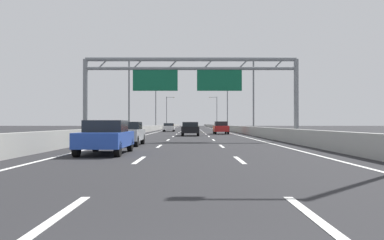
{
  "coord_description": "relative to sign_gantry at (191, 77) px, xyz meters",
  "views": [
    {
      "loc": [
        0.09,
        -2.39,
        1.32
      ],
      "look_at": [
        -0.1,
        65.76,
        1.89
      ],
      "focal_mm": 38.81,
      "sensor_mm": 36.0,
      "label": 1
    }
  ],
  "objects": [
    {
      "name": "ground_plane",
      "position": [
        0.06,
        70.97,
        -4.82
      ],
      "size": [
        260.0,
        260.0,
        0.0
      ],
      "primitive_type": "plane",
      "color": "#262628"
    },
    {
      "name": "lane_dash_left_0",
      "position": [
        -1.74,
        -25.53,
        -4.81
      ],
      "size": [
        0.16,
        3.0,
        0.01
      ],
      "primitive_type": "cube",
      "color": "white",
      "rests_on": "ground_plane"
    },
    {
      "name": "lane_dash_left_1",
      "position": [
        -1.74,
        -16.53,
        -4.81
      ],
      "size": [
        0.16,
        3.0,
        0.01
      ],
      "primitive_type": "cube",
      "color": "white",
      "rests_on": "ground_plane"
    },
    {
      "name": "lane_dash_left_2",
      "position": [
        -1.74,
        -7.53,
        -4.81
      ],
      "size": [
        0.16,
        3.0,
        0.01
      ],
      "primitive_type": "cube",
      "color": "white",
      "rests_on": "ground_plane"
    },
    {
      "name": "lane_dash_left_3",
      "position": [
        -1.74,
        1.47,
        -4.81
      ],
      "size": [
        0.16,
        3.0,
        0.01
      ],
      "primitive_type": "cube",
      "color": "white",
      "rests_on": "ground_plane"
    },
    {
      "name": "lane_dash_left_4",
      "position": [
        -1.74,
        10.47,
        -4.81
      ],
      "size": [
        0.16,
        3.0,
        0.01
      ],
      "primitive_type": "cube",
      "color": "white",
      "rests_on": "ground_plane"
    },
    {
      "name": "lane_dash_left_5",
      "position": [
        -1.74,
        19.47,
        -4.81
      ],
      "size": [
        0.16,
        3.0,
        0.01
      ],
      "primitive_type": "cube",
      "color": "white",
      "rests_on": "ground_plane"
    },
    {
      "name": "lane_dash_left_6",
      "position": [
        -1.74,
        28.47,
        -4.81
      ],
      "size": [
        0.16,
        3.0,
        0.01
      ],
      "primitive_type": "cube",
      "color": "white",
      "rests_on": "ground_plane"
    },
    {
      "name": "lane_dash_left_7",
      "position": [
        -1.74,
        37.47,
        -4.81
      ],
      "size": [
        0.16,
        3.0,
        0.01
      ],
      "primitive_type": "cube",
      "color": "white",
      "rests_on": "ground_plane"
    },
    {
      "name": "lane_dash_left_8",
      "position": [
        -1.74,
        46.47,
        -4.81
      ],
      "size": [
        0.16,
        3.0,
        0.01
      ],
      "primitive_type": "cube",
      "color": "white",
      "rests_on": "ground_plane"
    },
    {
      "name": "lane_dash_left_9",
      "position": [
        -1.74,
        55.47,
        -4.81
      ],
      "size": [
        0.16,
        3.0,
        0.01
      ],
      "primitive_type": "cube",
      "color": "white",
      "rests_on": "ground_plane"
    },
    {
      "name": "lane_dash_left_10",
      "position": [
        -1.74,
        64.47,
        -4.81
      ],
      "size": [
        0.16,
        3.0,
        0.01
      ],
      "primitive_type": "cube",
      "color": "white",
      "rests_on": "ground_plane"
    },
    {
      "name": "lane_dash_left_11",
      "position": [
        -1.74,
        73.47,
        -4.81
      ],
      "size": [
        0.16,
        3.0,
        0.01
      ],
      "primitive_type": "cube",
      "color": "white",
      "rests_on": "ground_plane"
    },
    {
      "name": "lane_dash_left_12",
      "position": [
        -1.74,
        82.47,
        -4.81
      ],
      "size": [
        0.16,
        3.0,
        0.01
      ],
      "primitive_type": "cube",
      "color": "white",
      "rests_on": "ground_plane"
    },
    {
      "name": "lane_dash_left_13",
      "position": [
        -1.74,
        91.47,
        -4.81
      ],
      "size": [
        0.16,
        3.0,
        0.01
      ],
      "primitive_type": "cube",
      "color": "white",
      "rests_on": "ground_plane"
    },
    {
      "name": "lane_dash_left_14",
      "position": [
        -1.74,
        100.47,
        -4.81
      ],
      "size": [
        0.16,
        3.0,
        0.01
      ],
      "primitive_type": "cube",
      "color": "white",
      "rests_on": "ground_plane"
    },
    {
      "name": "lane_dash_left_15",
      "position": [
        -1.74,
        109.47,
        -4.81
      ],
      "size": [
        0.16,
        3.0,
        0.01
      ],
      "primitive_type": "cube",
      "color": "white",
      "rests_on": "ground_plane"
    },
    {
      "name": "lane_dash_left_16",
      "position": [
        -1.74,
        118.47,
        -4.81
      ],
      "size": [
        0.16,
        3.0,
        0.01
      ],
      "primitive_type": "cube",
      "color": "white",
      "rests_on": "ground_plane"
    },
    {
      "name": "lane_dash_left_17",
      "position": [
        -1.74,
        127.47,
        -4.81
      ],
      "size": [
        0.16,
        3.0,
        0.01
      ],
      "primitive_type": "cube",
      "color": "white",
      "rests_on": "ground_plane"
    },
    {
      "name": "lane_dash_right_0",
      "position": [
        1.86,
        -25.53,
        -4.81
      ],
      "size": [
        0.16,
        3.0,
        0.01
      ],
      "primitive_type": "cube",
      "color": "white",
      "rests_on": "ground_plane"
    },
    {
      "name": "lane_dash_right_1",
      "position": [
        1.86,
        -16.53,
        -4.81
      ],
      "size": [
        0.16,
        3.0,
        0.01
      ],
      "primitive_type": "cube",
      "color": "white",
      "rests_on": "ground_plane"
    },
    {
      "name": "lane_dash_right_2",
      "position": [
        1.86,
        -7.53,
        -4.81
      ],
      "size": [
        0.16,
        3.0,
        0.01
      ],
      "primitive_type": "cube",
      "color": "white",
      "rests_on": "ground_plane"
    },
    {
      "name": "lane_dash_right_3",
      "position": [
        1.86,
        1.47,
        -4.81
      ],
      "size": [
        0.16,
        3.0,
        0.01
      ],
      "primitive_type": "cube",
      "color": "white",
      "rests_on": "ground_plane"
    },
    {
      "name": "lane_dash_right_4",
      "position": [
        1.86,
        10.47,
        -4.81
      ],
      "size": [
        0.16,
        3.0,
        0.01
      ],
      "primitive_type": "cube",
      "color": "white",
      "rests_on": "ground_plane"
    },
    {
      "name": "lane_dash_right_5",
      "position": [
        1.86,
        19.47,
        -4.81
      ],
      "size": [
        0.16,
        3.0,
        0.01
      ],
      "primitive_type": "cube",
      "color": "white",
      "rests_on": "ground_plane"
    },
    {
      "name": "lane_dash_right_6",
      "position": [
        1.86,
        28.47,
        -4.81
      ],
      "size": [
        0.16,
        3.0,
        0.01
      ],
      "primitive_type": "cube",
      "color": "white",
      "rests_on": "ground_plane"
    },
    {
      "name": "lane_dash_right_7",
      "position": [
        1.86,
        37.47,
        -4.81
      ],
      "size": [
        0.16,
        3.0,
        0.01
      ],
      "primitive_type": "cube",
      "color": "white",
      "rests_on": "ground_plane"
    },
    {
      "name": "lane_dash_right_8",
      "position": [
        1.86,
        46.47,
        -4.81
      ],
      "size": [
        0.16,
        3.0,
        0.01
      ],
      "primitive_type": "cube",
      "color": "white",
      "rests_on": "ground_plane"
    },
    {
      "name": "lane_dash_right_9",
      "position": [
        1.86,
        55.47,
        -4.81
      ],
      "size": [
        0.16,
        3.0,
        0.01
      ],
      "primitive_type": "cube",
      "color": "white",
      "rests_on": "ground_plane"
    },
    {
      "name": "lane_dash_right_10",
      "position": [
        1.86,
        64.47,
        -4.81
      ],
      "size": [
        0.16,
        3.0,
        0.01
      ],
      "primitive_type": "cube",
      "color": "white",
      "rests_on": "ground_plane"
    },
    {
      "name": "lane_dash_right_11",
      "position": [
        1.86,
        73.47,
        -4.81
      ],
      "size": [
        0.16,
        3.0,
        0.01
      ],
      "primitive_type": "cube",
      "color": "white",
      "rests_on": "ground_plane"
    },
    {
      "name": "lane_dash_right_12",
      "position": [
        1.86,
        82.47,
        -4.81
      ],
      "size": [
        0.16,
        3.0,
        0.01
      ],
      "primitive_type": "cube",
      "color": "white",
      "rests_on": "ground_plane"
    },
    {
      "name": "lane_dash_right_13",
      "position": [
        1.86,
        91.47,
        -4.81
      ],
      "size": [
        0.16,
        3.0,
        0.01
      ],
      "primitive_type": "cube",
      "color": "white",
      "rests_on": "ground_plane"
    },
    {
      "name": "lane_dash_right_14",
      "position": [
        1.86,
        100.47,
        -4.81
      ],
      "size": [
        0.16,
        3.0,
        0.01
      ],
      "primitive_type": "cube",
      "color": "white",
      "rests_on": "ground_plane"
    },
    {
      "name": "lane_dash_right_15",
      "position": [
        1.86,
        109.47,
        -4.81
      ],
      "size": [
        0.16,
        3.0,
        0.01
      ],
      "primitive_type": "cube",
      "color": "white",
      "rests_on": "ground_plane"
    },
    {
      "name": "lane_dash_right_16",
      "position": [
        1.86,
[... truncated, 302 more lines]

